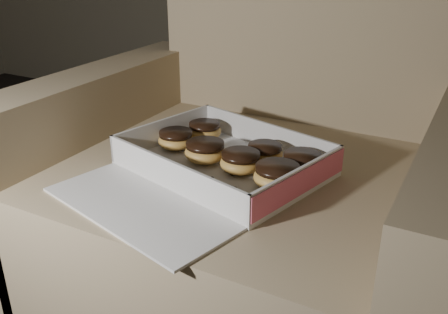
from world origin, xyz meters
name	(u,v)px	position (x,y,z in m)	size (l,w,h in m)	color
armchair	(256,204)	(0.48, 0.93, 0.30)	(0.92, 0.77, 0.96)	#9C8863
bakery_box	(211,171)	(0.45, 0.78, 0.44)	(0.46, 0.51, 0.06)	silver
donut_a	(302,162)	(0.61, 0.87, 0.46)	(0.08, 0.08, 0.04)	gold
donut_b	(205,151)	(0.42, 0.82, 0.46)	(0.08, 0.08, 0.04)	gold
donut_c	(176,139)	(0.33, 0.85, 0.46)	(0.08, 0.08, 0.04)	gold
donut_d	(241,162)	(0.50, 0.81, 0.46)	(0.08, 0.08, 0.04)	gold
donut_e	(205,130)	(0.35, 0.93, 0.46)	(0.07, 0.07, 0.04)	gold
donut_f	(265,153)	(0.52, 0.88, 0.46)	(0.07, 0.07, 0.04)	gold
donut_g	(277,176)	(0.59, 0.79, 0.46)	(0.09, 0.09, 0.04)	gold
crumb_a	(232,174)	(0.49, 0.79, 0.44)	(0.01, 0.01, 0.00)	black
crumb_b	(163,178)	(0.39, 0.72, 0.44)	(0.01, 0.01, 0.00)	black
crumb_c	(155,165)	(0.34, 0.76, 0.44)	(0.01, 0.01, 0.00)	black
crumb_d	(235,188)	(0.53, 0.74, 0.44)	(0.01, 0.01, 0.00)	black
crumb_e	(212,178)	(0.47, 0.76, 0.44)	(0.01, 0.01, 0.00)	black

